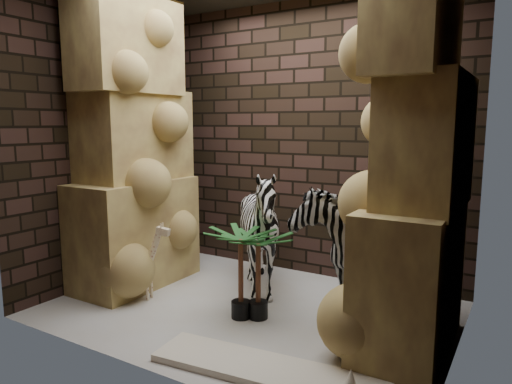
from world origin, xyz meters
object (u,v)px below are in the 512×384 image
Objects in this scene: giraffe_toy at (139,259)px; palm_back at (241,273)px; zebra_left at (261,238)px; palm_front at (258,276)px; zebra_right at (351,233)px; surfboard at (267,370)px.

palm_back is (1.09, 0.12, 0.01)m from giraffe_toy.
zebra_left is 0.61m from palm_front.
palm_front is at bearing -135.18° from zebra_right.
zebra_left reaches higher than surfboard.
palm_front is (1.22, 0.19, -0.01)m from giraffe_toy.
palm_back is at bearing -137.81° from zebra_right.
zebra_right reaches higher than palm_back.
zebra_right is at bearing 43.47° from palm_back.
palm_back is at bearing -70.05° from zebra_left.
palm_back is 1.01m from surfboard.
zebra_left is at bearing 118.23° from palm_front.
zebra_left reaches higher than palm_back.
palm_front is at bearing 28.05° from palm_back.
surfboard is at bearing -95.05° from zebra_right.
zebra_right is 1.06m from palm_back.
giraffe_toy is at bearing -137.37° from zebra_left.
surfboard is (0.79, -1.26, -0.55)m from zebra_left.
zebra_left reaches higher than giraffe_toy.
surfboard is at bearing -32.99° from giraffe_toy.
surfboard is (1.74, -0.56, -0.37)m from giraffe_toy.
zebra_right is 1.76× the size of palm_back.
palm_back reaches higher than surfboard.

